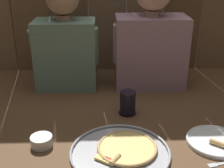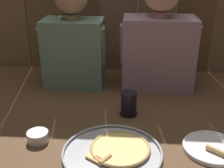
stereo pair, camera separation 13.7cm
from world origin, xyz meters
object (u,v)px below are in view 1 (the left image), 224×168
(pizza_tray, at_px, (122,151))
(drinking_glass, at_px, (128,103))
(diner_left, at_px, (65,40))
(dipping_bowl, at_px, (42,141))
(dinner_plate, at_px, (215,141))
(diner_right, at_px, (151,37))

(pizza_tray, relative_size, drinking_glass, 3.42)
(pizza_tray, height_order, diner_left, diner_left)
(pizza_tray, xyz_separation_m, dipping_bowl, (-0.33, 0.06, 0.02))
(dinner_plate, bearing_deg, drinking_glass, 142.30)
(dipping_bowl, relative_size, diner_right, 0.14)
(pizza_tray, relative_size, diner_left, 0.65)
(pizza_tray, xyz_separation_m, diner_left, (-0.29, 0.67, 0.28))
(dinner_plate, distance_m, dipping_bowl, 0.72)
(drinking_glass, bearing_deg, dinner_plate, -37.70)
(pizza_tray, distance_m, dinner_plate, 0.40)
(pizza_tray, bearing_deg, diner_left, 113.15)
(dinner_plate, distance_m, drinking_glass, 0.44)
(pizza_tray, height_order, dipping_bowl, dipping_bowl)
(drinking_glass, height_order, diner_right, diner_right)
(dinner_plate, bearing_deg, diner_left, 137.73)
(pizza_tray, height_order, drinking_glass, drinking_glass)
(dinner_plate, relative_size, diner_right, 0.37)
(dinner_plate, xyz_separation_m, diner_right, (-0.19, 0.62, 0.29))
(dinner_plate, xyz_separation_m, diner_left, (-0.68, 0.62, 0.28))
(dinner_plate, height_order, diner_right, diner_right)
(dinner_plate, distance_m, diner_left, 0.96)
(dipping_bowl, xyz_separation_m, diner_right, (0.53, 0.62, 0.28))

